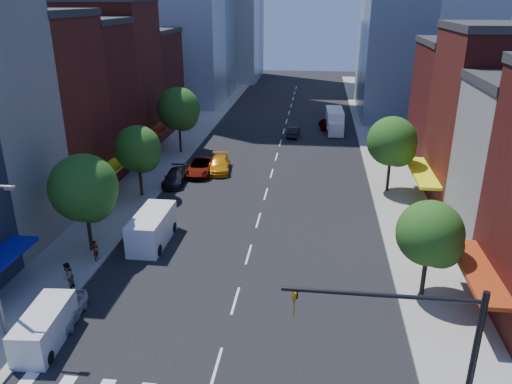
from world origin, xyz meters
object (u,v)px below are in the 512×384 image
Objects in this scene: parked_car_front at (67,310)px; cargo_van_far at (152,229)px; parked_car_third at (200,167)px; traffic_car_oncoming at (294,132)px; pedestrian_far at (68,277)px; parked_car_rear at (175,177)px; cargo_van_near at (44,329)px; parked_car_second at (141,229)px; pedestrian_near at (96,250)px; box_truck at (335,121)px; traffic_car_far at (326,123)px; taxi at (219,164)px.

parked_car_front is 0.66× the size of cargo_van_far.
parked_car_third is (1.86, 26.01, 0.10)m from parked_car_front.
traffic_car_oncoming is 41.46m from pedestrian_far.
parked_car_rear is 1.02× the size of cargo_van_near.
traffic_car_oncoming reaches higher than parked_car_second.
parked_car_third is at bearing 57.18° from parked_car_rear.
pedestrian_near is (-1.18, -16.15, 0.21)m from parked_car_rear.
box_truck reaches higher than pedestrian_near.
parked_car_rear is 20.08m from pedestrian_far.
pedestrian_far is (-3.14, -7.15, -0.11)m from cargo_van_far.
parked_car_third reaches higher than traffic_car_oncoming.
cargo_van_far is 7.81m from pedestrian_far.
cargo_van_far is at bearing -38.74° from parked_car_second.
parked_car_third reaches higher than parked_car_front.
cargo_van_far is at bearing 64.02° from traffic_car_far.
cargo_van_near is 2.51× the size of pedestrian_far.
parked_car_third is (1.23, 15.02, 0.10)m from parked_car_second.
pedestrian_far reaches higher than traffic_car_far.
cargo_van_far is at bearing -114.21° from box_truck.
traffic_car_oncoming is 6.70m from traffic_car_far.
cargo_van_far is (1.82, -12.88, 0.50)m from parked_car_rear.
traffic_car_oncoming is at bearing 73.66° from parked_car_second.
traffic_car_oncoming is at bearing 71.65° from cargo_van_near.
traffic_car_far reaches higher than traffic_car_oncoming.
parked_car_third is 1.11× the size of parked_car_rear.
parked_car_second is 2.06× the size of pedestrian_far.
traffic_car_oncoming is at bearing -20.94° from pedestrian_near.
parked_car_third is at bearing 81.44° from cargo_van_near.
parked_car_third is at bearing -154.62° from taxi.
cargo_van_far is at bearing 73.61° from parked_car_front.
parked_car_second is 0.52× the size of box_truck.
parked_car_third reaches higher than parked_car_rear.
cargo_van_near is 0.90× the size of taxi.
parked_car_rear is 2.56× the size of pedestrian_far.
traffic_car_far is at bearing 55.33° from parked_car_rear.
pedestrian_far is at bearing -96.89° from parked_car_rear.
taxi is (3.09, 16.20, 0.12)m from parked_car_second.
parked_car_rear is at bearing 98.19° from cargo_van_far.
taxi reaches higher than parked_car_front.
traffic_car_oncoming is at bearing -148.94° from box_truck.
cargo_van_near is at bearing -99.11° from cargo_van_far.
cargo_van_near is at bearing -93.51° from parked_car_rear.
parked_car_second is 0.95× the size of traffic_car_oncoming.
traffic_car_far reaches higher than parked_car_rear.
box_truck reaches higher than cargo_van_far.
cargo_van_far is 33.72m from traffic_car_oncoming.
parked_car_rear is 1.11× the size of traffic_car_far.
cargo_van_far reaches higher than parked_car_front.
taxi is at bearing 68.86° from traffic_car_oncoming.
pedestrian_far is (-1.91, -8.20, 0.45)m from parked_car_second.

